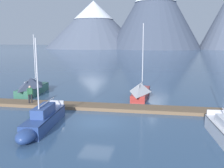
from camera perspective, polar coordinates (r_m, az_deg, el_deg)
ground_plane at (r=19.99m, az=-3.58°, el=-8.52°), size 700.00×700.00×0.00m
mountain_west_summit at (r=216.14m, az=-4.14°, el=13.32°), size 80.25×80.25×38.42m
mountain_central_massif at (r=202.87m, az=9.70°, el=16.71°), size 70.05×70.05×60.15m
dock at (r=23.67m, az=-1.00°, el=-5.23°), size 25.64×3.04×0.30m
sailboat_nearest_berth at (r=31.43m, az=-17.33°, el=-0.47°), size 2.52×7.49×6.98m
sailboat_second_berth at (r=19.06m, az=-15.43°, el=-7.85°), size 2.01×7.09×6.44m
sailboat_mid_dock_port at (r=28.51m, az=6.53°, el=-1.35°), size 1.83×7.26×8.16m
person_on_dock at (r=25.64m, az=-17.93°, el=-1.98°), size 0.42×0.46×1.69m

